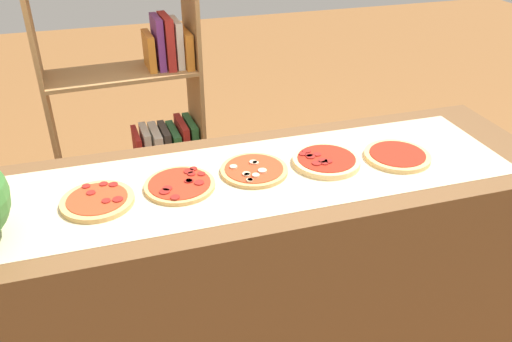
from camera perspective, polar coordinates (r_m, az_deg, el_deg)
counter at (r=2.12m, az=0.00°, el=-11.68°), size 2.19×0.67×0.96m
parchment_paper at (r=1.84m, az=0.00°, el=-0.51°), size 1.85×0.51×0.00m
pizza_pepperoni_0 at (r=1.76m, az=-16.92°, el=-3.11°), size 0.23×0.23×0.02m
pizza_pepperoni_1 at (r=1.79m, az=-8.34°, el=-1.45°), size 0.24×0.24×0.02m
pizza_mushroom_2 at (r=1.85m, az=-0.23°, el=0.10°), size 0.24×0.24×0.02m
pizza_pepperoni_3 at (r=1.92m, az=7.66°, el=1.11°), size 0.25×0.25×0.03m
pizza_plain_4 at (r=2.01m, az=15.17°, el=1.61°), size 0.24×0.24×0.02m
bookshelf at (r=2.77m, az=-11.69°, el=3.53°), size 0.75×0.34×1.57m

